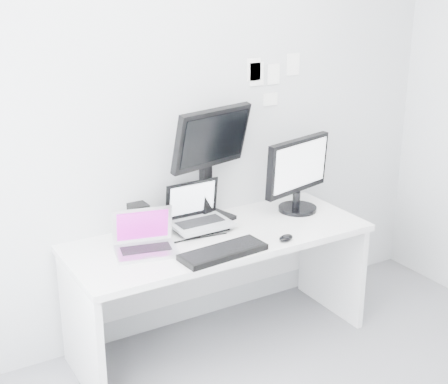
# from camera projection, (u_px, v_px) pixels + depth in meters

# --- Properties ---
(back_wall) EXTENTS (3.60, 0.00, 3.60)m
(back_wall) POSITION_uv_depth(u_px,v_px,m) (190.00, 120.00, 3.85)
(back_wall) COLOR #B8BBBE
(back_wall) RESTS_ON ground
(desk) EXTENTS (1.80, 0.70, 0.73)m
(desk) POSITION_uv_depth(u_px,v_px,m) (219.00, 290.00, 3.89)
(desk) COLOR white
(desk) RESTS_ON ground
(macbook) EXTENTS (0.38, 0.32, 0.25)m
(macbook) POSITION_uv_depth(u_px,v_px,m) (146.00, 232.00, 3.48)
(macbook) COLOR silver
(macbook) RESTS_ON desk
(speaker) EXTENTS (0.13, 0.13, 0.21)m
(speaker) POSITION_uv_depth(u_px,v_px,m) (139.00, 221.00, 3.70)
(speaker) COLOR black
(speaker) RESTS_ON desk
(dell_laptop) EXTENTS (0.35, 0.28, 0.29)m
(dell_laptop) POSITION_uv_depth(u_px,v_px,m) (201.00, 207.00, 3.79)
(dell_laptop) COLOR #A0A2A7
(dell_laptop) RESTS_ON desk
(rear_monitor) EXTENTS (0.57, 0.32, 0.74)m
(rear_monitor) POSITION_uv_depth(u_px,v_px,m) (209.00, 164.00, 3.85)
(rear_monitor) COLOR black
(rear_monitor) RESTS_ON desk
(samsung_monitor) EXTENTS (0.59, 0.37, 0.50)m
(samsung_monitor) POSITION_uv_depth(u_px,v_px,m) (299.00, 174.00, 4.07)
(samsung_monitor) COLOR black
(samsung_monitor) RESTS_ON desk
(keyboard) EXTENTS (0.51, 0.21, 0.03)m
(keyboard) POSITION_uv_depth(u_px,v_px,m) (223.00, 252.00, 3.50)
(keyboard) COLOR black
(keyboard) RESTS_ON desk
(mouse) EXTENTS (0.11, 0.09, 0.03)m
(mouse) POSITION_uv_depth(u_px,v_px,m) (286.00, 238.00, 3.68)
(mouse) COLOR black
(mouse) RESTS_ON desk
(wall_note_0) EXTENTS (0.10, 0.00, 0.14)m
(wall_note_0) POSITION_uv_depth(u_px,v_px,m) (254.00, 69.00, 3.97)
(wall_note_0) COLOR white
(wall_note_0) RESTS_ON back_wall
(wall_note_1) EXTENTS (0.09, 0.00, 0.13)m
(wall_note_1) POSITION_uv_depth(u_px,v_px,m) (274.00, 74.00, 4.05)
(wall_note_1) COLOR white
(wall_note_1) RESTS_ON back_wall
(wall_note_2) EXTENTS (0.10, 0.00, 0.14)m
(wall_note_2) POSITION_uv_depth(u_px,v_px,m) (293.00, 64.00, 4.11)
(wall_note_2) COLOR white
(wall_note_2) RESTS_ON back_wall
(wall_note_3) EXTENTS (0.11, 0.00, 0.08)m
(wall_note_3) POSITION_uv_depth(u_px,v_px,m) (270.00, 99.00, 4.10)
(wall_note_3) COLOR white
(wall_note_3) RESTS_ON back_wall
(wall_note_4) EXTENTS (0.10, 0.00, 0.14)m
(wall_note_4) POSITION_uv_depth(u_px,v_px,m) (257.00, 74.00, 3.99)
(wall_note_4) COLOR white
(wall_note_4) RESTS_ON back_wall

